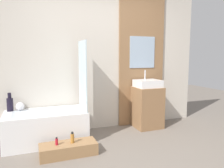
% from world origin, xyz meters
% --- Properties ---
extents(ground_plane, '(12.00, 12.00, 0.00)m').
position_xyz_m(ground_plane, '(0.00, 0.00, 0.00)').
color(ground_plane, slate).
extents(wall_tiled_back, '(4.20, 0.06, 2.60)m').
position_xyz_m(wall_tiled_back, '(0.00, 1.58, 1.30)').
color(wall_tiled_back, beige).
rests_on(wall_tiled_back, ground_plane).
extents(wall_wood_accent, '(0.95, 0.04, 2.60)m').
position_xyz_m(wall_wood_accent, '(0.94, 1.53, 1.31)').
color(wall_wood_accent, '#8E6642').
rests_on(wall_wood_accent, ground_plane).
extents(bathtub, '(1.23, 0.68, 0.49)m').
position_xyz_m(bathtub, '(-0.91, 1.19, 0.25)').
color(bathtub, white).
rests_on(bathtub, ground_plane).
extents(glass_shower_screen, '(0.01, 0.52, 1.10)m').
position_xyz_m(glass_shower_screen, '(-0.33, 1.13, 1.04)').
color(glass_shower_screen, silver).
rests_on(glass_shower_screen, bathtub).
extents(wooden_step_bench, '(0.77, 0.31, 0.17)m').
position_xyz_m(wooden_step_bench, '(-0.67, 0.60, 0.08)').
color(wooden_step_bench, '#997047').
rests_on(wooden_step_bench, ground_plane).
extents(vanity_cabinet, '(0.49, 0.46, 0.77)m').
position_xyz_m(vanity_cabinet, '(0.94, 1.28, 0.39)').
color(vanity_cabinet, '#8E6642').
rests_on(vanity_cabinet, ground_plane).
extents(sink, '(0.45, 0.39, 0.31)m').
position_xyz_m(sink, '(0.94, 1.28, 0.84)').
color(sink, white).
rests_on(sink, vanity_cabinet).
extents(vase_tall_dark, '(0.10, 0.10, 0.29)m').
position_xyz_m(vase_tall_dark, '(-1.43, 1.43, 0.61)').
color(vase_tall_dark, black).
rests_on(vase_tall_dark, bathtub).
extents(vase_round_light, '(0.13, 0.13, 0.13)m').
position_xyz_m(vase_round_light, '(-1.29, 1.41, 0.56)').
color(vase_round_light, white).
rests_on(vase_round_light, bathtub).
extents(bottle_soap_primary, '(0.04, 0.04, 0.11)m').
position_xyz_m(bottle_soap_primary, '(-0.82, 0.60, 0.22)').
color(bottle_soap_primary, '#B21928').
rests_on(bottle_soap_primary, wooden_step_bench).
extents(bottle_soap_secondary, '(0.05, 0.05, 0.15)m').
position_xyz_m(bottle_soap_secondary, '(-0.61, 0.60, 0.24)').
color(bottle_soap_secondary, '#B2752D').
rests_on(bottle_soap_secondary, wooden_step_bench).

